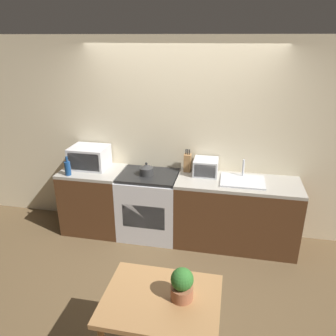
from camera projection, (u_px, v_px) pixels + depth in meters
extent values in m
plane|color=brown|center=(166.00, 266.00, 3.95)|extent=(16.00, 16.00, 0.00)
cube|color=beige|center=(181.00, 139.00, 4.37)|extent=(10.00, 0.06, 2.60)
cube|color=#4C2D19|center=(95.00, 201.00, 4.60)|extent=(0.81, 0.62, 0.86)
cube|color=#9E998E|center=(92.00, 171.00, 4.43)|extent=(0.81, 0.62, 0.04)
cube|color=#4C2D19|center=(236.00, 214.00, 4.24)|extent=(1.54, 0.62, 0.86)
cube|color=#9E998E|center=(238.00, 183.00, 4.07)|extent=(1.54, 0.62, 0.04)
cube|color=silver|center=(149.00, 206.00, 4.45)|extent=(0.77, 0.62, 0.86)
cube|color=black|center=(149.00, 176.00, 4.28)|extent=(0.74, 0.57, 0.04)
cube|color=black|center=(143.00, 217.00, 4.18)|extent=(0.56, 0.02, 0.32)
cylinder|color=#2D2D2D|center=(146.00, 171.00, 4.24)|extent=(0.18, 0.18, 0.10)
cone|color=#2D2D2D|center=(146.00, 166.00, 4.22)|extent=(0.17, 0.17, 0.05)
sphere|color=black|center=(146.00, 164.00, 4.20)|extent=(0.03, 0.03, 0.03)
cube|color=silver|center=(90.00, 157.00, 4.46)|extent=(0.49, 0.40, 0.29)
cube|color=black|center=(83.00, 162.00, 4.28)|extent=(0.43, 0.01, 0.23)
cylinder|color=navy|center=(68.00, 168.00, 4.22)|extent=(0.08, 0.08, 0.18)
cylinder|color=navy|center=(67.00, 159.00, 4.17)|extent=(0.03, 0.03, 0.07)
cube|color=#9E7042|center=(187.00, 163.00, 4.33)|extent=(0.09, 0.10, 0.24)
cylinder|color=black|center=(186.00, 152.00, 4.28)|extent=(0.01, 0.01, 0.07)
cylinder|color=black|center=(188.00, 152.00, 4.27)|extent=(0.01, 0.01, 0.07)
cylinder|color=black|center=(189.00, 152.00, 4.27)|extent=(0.01, 0.01, 0.07)
cube|color=silver|center=(206.00, 167.00, 4.23)|extent=(0.31, 0.29, 0.21)
cube|color=black|center=(205.00, 171.00, 4.10)|extent=(0.27, 0.01, 0.17)
cube|color=silver|center=(243.00, 181.00, 4.05)|extent=(0.54, 0.41, 0.02)
cylinder|color=silver|center=(243.00, 168.00, 4.14)|extent=(0.03, 0.03, 0.22)
cube|color=#9E7042|center=(161.00, 300.00, 2.43)|extent=(0.87, 0.68, 0.04)
cylinder|color=#9E7042|center=(127.00, 305.00, 2.90)|extent=(0.05, 0.05, 0.74)
cylinder|color=#9E7042|center=(212.00, 318.00, 2.76)|extent=(0.05, 0.05, 0.74)
cylinder|color=#9E5B3D|center=(182.00, 292.00, 2.40)|extent=(0.17, 0.17, 0.10)
sphere|color=#2D6B28|center=(182.00, 279.00, 2.36)|extent=(0.17, 0.17, 0.17)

